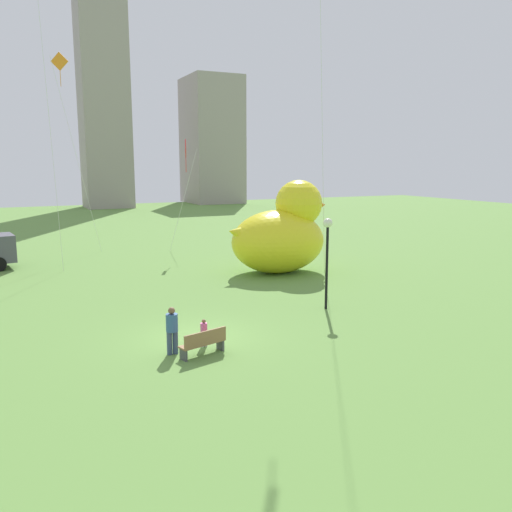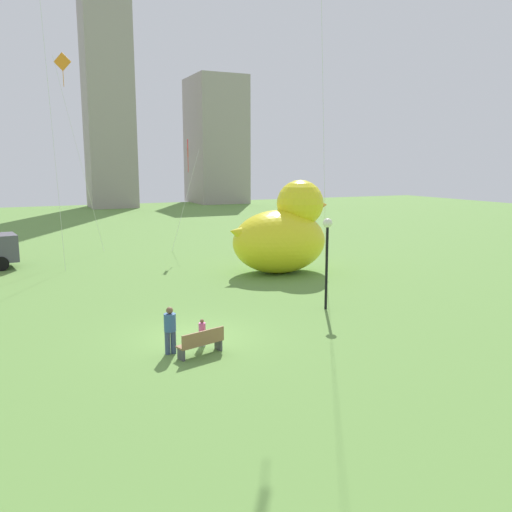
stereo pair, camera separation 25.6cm
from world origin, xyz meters
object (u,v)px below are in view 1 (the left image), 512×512
(person_child, at_px, (204,332))
(lamppost, at_px, (327,243))
(person_adult, at_px, (172,328))
(kite_red, at_px, (185,152))
(park_bench, at_px, (204,342))
(giant_inflatable_duck, at_px, (282,234))
(kite_orange, at_px, (61,72))

(person_child, bearing_deg, lamppost, 19.49)
(person_adult, height_order, kite_red, kite_red)
(park_bench, distance_m, giant_inflatable_duck, 14.67)
(lamppost, height_order, kite_red, kite_red)
(kite_red, bearing_deg, giant_inflatable_duck, -73.08)
(park_bench, xyz_separation_m, lamppost, (7.01, 3.21, 2.56))
(park_bench, height_order, kite_red, kite_red)
(person_adult, bearing_deg, lamppost, 18.25)
(person_adult, bearing_deg, person_child, 11.25)
(person_adult, distance_m, giant_inflatable_duck, 14.76)
(lamppost, bearing_deg, person_child, -160.51)
(person_child, bearing_deg, kite_red, 73.51)
(kite_red, relative_size, kite_orange, 0.58)
(person_adult, distance_m, lamppost, 8.61)
(giant_inflatable_duck, relative_size, kite_red, 0.81)
(park_bench, height_order, kite_orange, kite_orange)
(lamppost, relative_size, kite_orange, 0.29)
(person_adult, bearing_deg, giant_inflatable_duck, 47.11)
(giant_inflatable_duck, bearing_deg, person_adult, -132.89)
(kite_orange, bearing_deg, person_adult, -88.53)
(person_child, distance_m, kite_red, 21.86)
(person_child, bearing_deg, giant_inflatable_duck, 50.21)
(person_child, xyz_separation_m, giant_inflatable_duck, (8.76, 10.52, 1.80))
(giant_inflatable_duck, relative_size, lamppost, 1.62)
(park_bench, height_order, giant_inflatable_duck, giant_inflatable_duck)
(person_adult, distance_m, kite_red, 22.34)
(person_child, height_order, kite_red, kite_red)
(kite_red, bearing_deg, park_bench, -106.66)
(person_child, bearing_deg, park_bench, -110.62)
(park_bench, xyz_separation_m, kite_red, (6.22, 20.78, 6.85))
(kite_red, height_order, kite_orange, kite_orange)
(kite_orange, bearing_deg, park_bench, -86.42)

